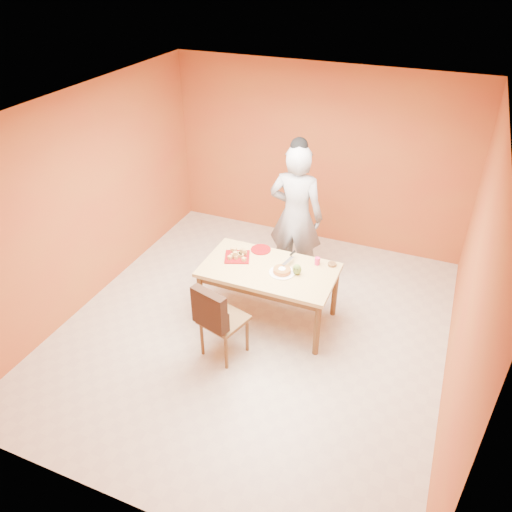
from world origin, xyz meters
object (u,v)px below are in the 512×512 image
at_px(pastry_platter, 237,257).
at_px(red_dinner_plate, 261,250).
at_px(dining_chair, 223,319).
at_px(egg_ornament, 297,269).
at_px(sponge_cake, 282,271).
at_px(magenta_glass, 317,261).
at_px(checker_tin, 332,264).
at_px(person, 296,217).
at_px(dining_table, 269,275).

relative_size(pastry_platter, red_dinner_plate, 1.19).
distance_m(dining_chair, egg_ornament, 1.04).
bearing_deg(sponge_cake, red_dinner_plate, 137.99).
relative_size(red_dinner_plate, magenta_glass, 2.72).
bearing_deg(magenta_glass, checker_tin, 13.86).
height_order(dining_chair, sponge_cake, dining_chair).
bearing_deg(person, magenta_glass, 125.70).
xyz_separation_m(dining_table, person, (0.01, 0.95, 0.33)).
bearing_deg(person, sponge_cake, 97.52).
height_order(magenta_glass, checker_tin, magenta_glass).
distance_m(person, magenta_glass, 0.83).
relative_size(egg_ornament, magenta_glass, 1.46).
distance_m(pastry_platter, magenta_glass, 0.98).
relative_size(dining_table, magenta_glass, 17.22).
relative_size(dining_table, egg_ornament, 11.81).
height_order(red_dinner_plate, egg_ornament, egg_ornament).
bearing_deg(pastry_platter, checker_tin, 13.67).
distance_m(person, egg_ornament, 1.01).
bearing_deg(sponge_cake, dining_table, 169.58).
xyz_separation_m(pastry_platter, egg_ornament, (0.80, -0.06, 0.06)).
relative_size(pastry_platter, egg_ornament, 2.22).
distance_m(dining_chair, sponge_cake, 0.91).
distance_m(pastry_platter, red_dinner_plate, 0.34).
bearing_deg(red_dinner_plate, person, 66.90).
xyz_separation_m(dining_chair, checker_tin, (0.92, 1.14, 0.26)).
xyz_separation_m(pastry_platter, red_dinner_plate, (0.20, 0.27, -0.00)).
distance_m(person, red_dinner_plate, 0.69).
xyz_separation_m(dining_chair, sponge_cake, (0.42, 0.76, 0.28)).
relative_size(dining_table, sponge_cake, 7.63).
xyz_separation_m(red_dinner_plate, egg_ornament, (0.59, -0.33, 0.06)).
xyz_separation_m(person, checker_tin, (0.67, -0.60, -0.22)).
height_order(dining_table, magenta_glass, magenta_glass).
bearing_deg(person, egg_ornament, 107.62).
bearing_deg(magenta_glass, dining_table, -148.73).
xyz_separation_m(person, egg_ornament, (0.34, -0.93, -0.17)).
bearing_deg(egg_ornament, magenta_glass, 59.54).
distance_m(red_dinner_plate, checker_tin, 0.93).
bearing_deg(magenta_glass, red_dinner_plate, 176.86).
distance_m(red_dinner_plate, egg_ornament, 0.68).
distance_m(sponge_cake, checker_tin, 0.63).
bearing_deg(egg_ornament, person, 108.13).
height_order(dining_chair, egg_ornament, dining_chair).
bearing_deg(red_dinner_plate, dining_table, -54.67).
distance_m(dining_table, dining_chair, 0.84).
height_order(dining_table, person, person).
height_order(red_dinner_plate, magenta_glass, magenta_glass).
bearing_deg(dining_chair, checker_tin, 66.97).
height_order(dining_table, pastry_platter, pastry_platter).
xyz_separation_m(red_dinner_plate, magenta_glass, (0.75, -0.04, 0.04)).
bearing_deg(dining_table, person, 89.51).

